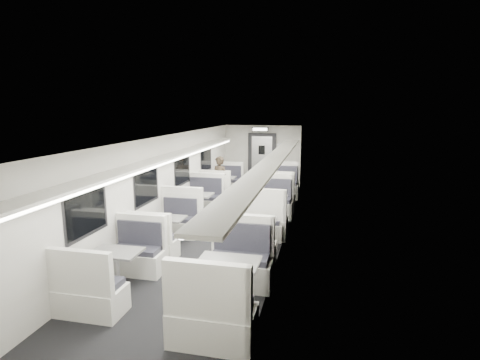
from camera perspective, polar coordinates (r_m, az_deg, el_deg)
The scene contains 19 objects.
room at distance 9.04m, azimuth -2.66°, elevation -1.00°, with size 3.24×12.24×2.64m.
booth_left_a at distance 12.95m, azimuth -2.65°, elevation -1.09°, with size 1.03×2.09×1.12m.
booth_left_b at distance 10.31m, azimuth -6.76°, elevation -4.16°, with size 1.09×2.21×1.18m.
booth_left_c at distance 8.61m, azimuth -11.01°, elevation -7.71°, with size 0.95×1.94×1.04m.
booth_left_d at distance 6.84m, azimuth -18.26°, elevation -12.94°, with size 1.00×2.03×1.09m.
booth_right_a at distance 12.19m, azimuth 5.97°, elevation -1.70°, with size 1.14×2.31×1.24m.
booth_right_b at distance 9.86m, azimuth 4.35°, elevation -4.72°, with size 1.13×2.30×1.23m.
booth_right_c at distance 8.27m, azimuth 2.63°, elevation -8.23°, with size 0.98×1.98×1.06m.
booth_right_d at distance 5.94m, azimuth -1.79°, elevation -15.67°, with size 1.13×2.29×1.23m.
passenger at distance 11.97m, azimuth -3.15°, elevation -0.09°, with size 0.57×0.37×1.56m, color black.
window_a at distance 12.65m, azimuth -5.16°, elevation 3.08°, with size 0.02×1.18×0.84m, color black.
window_b at distance 10.60m, azimuth -8.76°, elevation 1.48°, with size 0.02×1.18×0.84m, color black.
window_c at distance 8.62m, azimuth -14.03°, elevation -0.89°, with size 0.02×1.18×0.84m, color black.
window_d at distance 6.78m, azimuth -22.31°, elevation -4.59°, with size 0.02×1.18×0.84m, color black.
luggage_rack_left at distance 9.05m, azimuth -10.84°, elevation 3.43°, with size 0.46×10.40×0.09m.
luggage_rack_right at distance 8.39m, azimuth 5.00°, elevation 3.00°, with size 0.46×10.40×0.09m.
vestibule_door at distance 14.79m, azimuth 3.35°, elevation 3.04°, with size 1.10×0.13×2.10m.
exit_sign at distance 14.19m, azimuth 3.09°, elevation 7.74°, with size 0.62×0.12×0.16m.
wall_notice at distance 14.63m, azimuth 6.28°, elevation 4.72°, with size 0.32×0.02×0.40m, color silver.
Camera 1 is at (2.32, -8.54, 3.07)m, focal length 28.00 mm.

